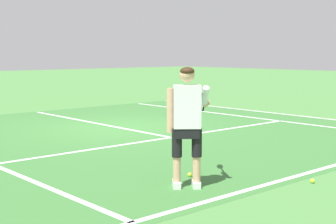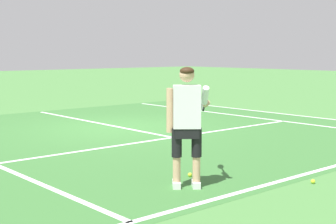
{
  "view_description": "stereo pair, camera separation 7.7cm",
  "coord_description": "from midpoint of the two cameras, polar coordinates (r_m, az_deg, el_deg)",
  "views": [
    {
      "loc": [
        -7.42,
        -10.28,
        1.91
      ],
      "look_at": [
        -2.64,
        -4.9,
        1.05
      ],
      "focal_mm": 53.37,
      "sensor_mm": 36.0,
      "label": 1
    },
    {
      "loc": [
        -7.36,
        -10.33,
        1.91
      ],
      "look_at": [
        -2.64,
        -4.9,
        1.05
      ],
      "focal_mm": 53.37,
      "sensor_mm": 36.0,
      "label": 2
    }
  ],
  "objects": [
    {
      "name": "line_singles_right",
      "position": [
        15.06,
        9.35,
        -0.54
      ],
      "size": [
        0.1,
        10.33,
        0.01
      ],
      "primitive_type": "cube",
      "color": "white",
      "rests_on": "ground"
    },
    {
      "name": "tennis_player",
      "position": [
        7.0,
        2.52,
        -0.76
      ],
      "size": [
        1.12,
        0.81,
        1.71
      ],
      "color": "white",
      "rests_on": "ground"
    },
    {
      "name": "line_service",
      "position": [
        11.27,
        0.75,
        -2.92
      ],
      "size": [
        8.23,
        0.1,
        0.01
      ],
      "primitive_type": "cube",
      "color": "white",
      "rests_on": "ground"
    },
    {
      "name": "line_centre_service",
      "position": [
        13.8,
        -8.12,
        -1.19
      ],
      "size": [
        0.1,
        6.4,
        0.01
      ],
      "primitive_type": "cube",
      "color": "white",
      "rests_on": "ground"
    },
    {
      "name": "ground_plane",
      "position": [
        12.83,
        -5.25,
        -1.77
      ],
      "size": [
        80.0,
        80.0,
        0.0
      ],
      "primitive_type": "plane",
      "color": "#477F3D"
    },
    {
      "name": "line_doubles_right",
      "position": [
        16.14,
        12.47,
        -0.13
      ],
      "size": [
        0.1,
        10.33,
        0.01
      ],
      "primitive_type": "cube",
      "color": "white",
      "rests_on": "ground"
    },
    {
      "name": "line_baseline",
      "position": [
        8.79,
        18.14,
        -6.05
      ],
      "size": [
        10.98,
        0.1,
        0.01
      ],
      "primitive_type": "cube",
      "color": "white",
      "rests_on": "ground"
    },
    {
      "name": "tennis_ball_by_baseline",
      "position": [
        7.69,
        16.51,
        -7.61
      ],
      "size": [
        0.07,
        0.07,
        0.07
      ],
      "primitive_type": "sphere",
      "color": "#CCE02D",
      "rests_on": "ground"
    },
    {
      "name": "tennis_ball_near_feet",
      "position": [
        7.77,
        2.81,
        -7.17
      ],
      "size": [
        0.07,
        0.07,
        0.07
      ],
      "primitive_type": "sphere",
      "color": "#CCE02D",
      "rests_on": "ground"
    },
    {
      "name": "court_inner_surface",
      "position": [
        12.21,
        -3.11,
        -2.18
      ],
      "size": [
        10.98,
        10.73,
        0.0
      ],
      "primitive_type": "cube",
      "color": "#387033",
      "rests_on": "ground"
    }
  ]
}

